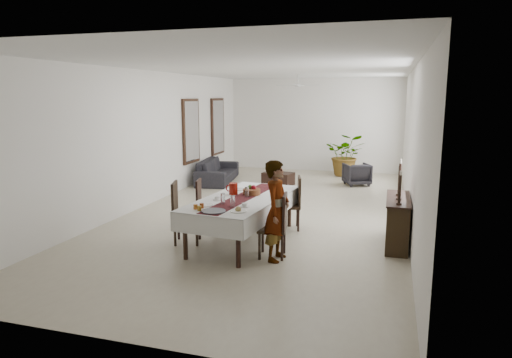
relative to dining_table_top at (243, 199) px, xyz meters
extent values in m
cube|color=#BEB497|center=(-0.11, 2.32, -0.78)|extent=(6.00, 12.00, 0.00)
cube|color=white|center=(-0.11, 2.32, 2.42)|extent=(6.00, 12.00, 0.02)
cube|color=white|center=(-0.11, 8.32, 0.82)|extent=(6.00, 0.02, 3.20)
cube|color=white|center=(-0.11, -3.68, 0.82)|extent=(6.00, 0.02, 3.20)
cube|color=white|center=(-3.11, 2.32, 0.82)|extent=(0.02, 12.00, 3.20)
cube|color=white|center=(2.89, 2.32, 0.82)|extent=(0.02, 12.00, 3.20)
cube|color=black|center=(0.00, 0.00, 0.00)|extent=(1.34, 2.67, 0.05)
cylinder|color=black|center=(-0.60, -1.16, -0.40)|extent=(0.08, 0.08, 0.75)
cylinder|color=black|center=(0.34, -1.26, -0.40)|extent=(0.08, 0.08, 0.75)
cylinder|color=black|center=(-0.34, 1.26, -0.40)|extent=(0.08, 0.08, 0.75)
cylinder|color=black|center=(0.60, 1.16, -0.40)|extent=(0.08, 0.08, 0.75)
cube|color=silver|center=(0.00, 0.00, 0.03)|extent=(1.55, 2.88, 0.01)
cube|color=white|center=(-0.62, 0.07, -0.12)|extent=(0.31, 2.75, 0.32)
cube|color=silver|center=(0.62, -0.07, -0.12)|extent=(0.31, 2.75, 0.32)
cube|color=silver|center=(-0.15, -1.37, -0.12)|extent=(1.26, 0.15, 0.32)
cube|color=white|center=(0.15, 1.37, -0.12)|extent=(1.26, 0.15, 0.32)
cube|color=#5A191D|center=(0.00, 0.00, 0.04)|extent=(0.66, 2.70, 0.00)
cylinder|color=maroon|center=(-0.25, 0.19, 0.15)|extent=(0.18, 0.18, 0.21)
torus|color=#970B0B|center=(-0.34, 0.20, 0.15)|extent=(0.13, 0.04, 0.13)
cylinder|color=white|center=(0.05, -0.71, 0.13)|extent=(0.07, 0.07, 0.18)
cylinder|color=white|center=(-0.17, -0.57, 0.13)|extent=(0.07, 0.07, 0.18)
cylinder|color=white|center=(0.06, 0.05, 0.13)|extent=(0.07, 0.07, 0.18)
cylinder|color=silver|center=(0.25, -0.67, 0.07)|extent=(0.10, 0.10, 0.06)
cylinder|color=white|center=(0.25, -0.67, 0.04)|extent=(0.16, 0.16, 0.01)
cylinder|color=white|center=(-0.36, -0.34, 0.07)|extent=(0.10, 0.10, 0.06)
cylinder|color=white|center=(-0.36, -0.34, 0.04)|extent=(0.16, 0.16, 0.01)
cylinder|color=white|center=(0.25, -1.00, 0.05)|extent=(0.26, 0.26, 0.02)
sphere|color=tan|center=(0.25, -1.00, 0.08)|extent=(0.10, 0.10, 0.10)
cylinder|color=silver|center=(-0.41, -0.76, 0.05)|extent=(0.26, 0.26, 0.02)
cylinder|color=silver|center=(-0.28, 0.62, 0.05)|extent=(0.26, 0.26, 0.02)
cylinder|color=#3B3B3F|center=(-0.12, -1.12, 0.05)|extent=(0.39, 0.39, 0.02)
cylinder|color=brown|center=(-0.36, -1.12, 0.08)|extent=(0.07, 0.07, 0.08)
cylinder|color=#9D5116|center=(-0.46, -1.05, 0.08)|extent=(0.07, 0.07, 0.08)
cylinder|color=brown|center=(-0.39, -0.95, 0.08)|extent=(0.07, 0.07, 0.08)
cylinder|color=brown|center=(0.08, 0.26, 0.09)|extent=(0.32, 0.32, 0.11)
sphere|color=maroon|center=(0.12, 0.28, 0.17)|extent=(0.10, 0.10, 0.10)
sphere|color=#417021|center=(0.04, 0.30, 0.17)|extent=(0.09, 0.09, 0.09)
cube|color=black|center=(0.71, -0.63, -0.31)|extent=(0.50, 0.50, 0.05)
cylinder|color=black|center=(0.91, -0.79, -0.56)|extent=(0.05, 0.05, 0.44)
cylinder|color=black|center=(0.87, -0.43, -0.56)|extent=(0.05, 0.05, 0.44)
cylinder|color=black|center=(0.55, -0.84, -0.56)|extent=(0.05, 0.05, 0.44)
cylinder|color=black|center=(0.50, -0.48, -0.56)|extent=(0.05, 0.05, 0.44)
cube|color=black|center=(0.91, -0.61, -0.01)|extent=(0.10, 0.45, 0.57)
cube|color=black|center=(0.62, 1.00, -0.31)|extent=(0.54, 0.54, 0.05)
cylinder|color=black|center=(0.84, 0.87, -0.56)|extent=(0.05, 0.05, 0.44)
cylinder|color=black|center=(0.75, 1.22, -0.56)|extent=(0.05, 0.05, 0.44)
cylinder|color=black|center=(0.49, 0.78, -0.56)|extent=(0.05, 0.05, 0.44)
cylinder|color=black|center=(0.40, 1.13, -0.56)|extent=(0.05, 0.05, 0.44)
cube|color=black|center=(0.82, 1.05, -0.01)|extent=(0.15, 0.44, 0.57)
cube|color=black|center=(-0.93, -0.37, -0.29)|extent=(0.59, 0.59, 0.05)
cylinder|color=black|center=(-1.17, -0.25, -0.54)|extent=(0.06, 0.06, 0.46)
cylinder|color=black|center=(-1.06, -0.61, -0.54)|extent=(0.06, 0.06, 0.46)
cylinder|color=black|center=(-0.80, -0.14, -0.54)|extent=(0.06, 0.06, 0.46)
cylinder|color=black|center=(-0.69, -0.50, -0.54)|extent=(0.06, 0.06, 0.46)
cube|color=black|center=(-1.14, -0.44, 0.03)|extent=(0.18, 0.46, 0.60)
cube|color=black|center=(-0.95, 0.66, -0.35)|extent=(0.49, 0.49, 0.05)
cylinder|color=black|center=(-1.15, 0.78, -0.57)|extent=(0.05, 0.05, 0.41)
cylinder|color=black|center=(-1.08, 0.46, -0.57)|extent=(0.05, 0.05, 0.41)
cylinder|color=black|center=(-0.83, 0.86, -0.57)|extent=(0.05, 0.05, 0.41)
cylinder|color=black|center=(-0.75, 0.53, -0.57)|extent=(0.05, 0.05, 0.41)
cube|color=black|center=(-1.14, 0.62, -0.07)|extent=(0.12, 0.41, 0.52)
imported|color=gray|center=(0.81, -0.75, 0.03)|extent=(0.44, 0.62, 1.62)
cube|color=black|center=(2.67, 0.56, -0.36)|extent=(0.37, 1.38, 0.83)
cube|color=black|center=(2.67, 0.56, 0.07)|extent=(0.40, 1.43, 0.03)
cylinder|color=black|center=(2.67, 0.05, 0.09)|extent=(0.09, 0.09, 0.03)
cylinder|color=black|center=(2.67, 0.05, 0.34)|extent=(0.05, 0.05, 0.46)
cylinder|color=beige|center=(2.67, 0.05, 0.60)|extent=(0.03, 0.03, 0.07)
cylinder|color=black|center=(2.67, 0.42, 0.09)|extent=(0.09, 0.09, 0.03)
cylinder|color=black|center=(2.67, 0.42, 0.41)|extent=(0.05, 0.05, 0.60)
cylinder|color=beige|center=(2.67, 0.42, 0.74)|extent=(0.03, 0.03, 0.07)
cylinder|color=black|center=(2.67, 0.79, 0.09)|extent=(0.09, 0.09, 0.03)
cylinder|color=black|center=(2.67, 0.79, 0.36)|extent=(0.05, 0.05, 0.51)
cylinder|color=beige|center=(2.67, 0.79, 0.65)|extent=(0.03, 0.03, 0.07)
imported|color=#242126|center=(-2.57, 5.32, -0.44)|extent=(1.25, 2.44, 0.68)
imported|color=#272429|center=(1.57, 5.97, -0.45)|extent=(0.93, 0.94, 0.65)
cube|color=black|center=(-0.66, 5.31, -0.59)|extent=(0.95, 0.73, 0.38)
imported|color=#2E6026|center=(1.09, 7.50, -0.08)|extent=(1.27, 1.10, 1.39)
cube|color=black|center=(-3.07, 4.52, 0.82)|extent=(0.06, 1.05, 1.85)
cube|color=silver|center=(-3.03, 4.52, 0.82)|extent=(0.01, 0.90, 1.70)
cube|color=black|center=(-3.07, 6.62, 0.82)|extent=(0.06, 1.05, 1.85)
cube|color=silver|center=(-3.03, 6.62, 0.82)|extent=(0.01, 0.90, 1.70)
cylinder|color=white|center=(-0.11, 5.32, 2.32)|extent=(0.04, 0.04, 0.20)
cylinder|color=beige|center=(-0.11, 5.32, 2.12)|extent=(0.16, 0.16, 0.08)
cube|color=white|center=(-0.11, 5.67, 2.12)|extent=(0.10, 0.55, 0.01)
cube|color=white|center=(-0.11, 4.97, 2.12)|extent=(0.10, 0.55, 0.01)
cube|color=silver|center=(0.24, 5.32, 2.12)|extent=(0.55, 0.10, 0.01)
cube|color=silver|center=(-0.46, 5.32, 2.12)|extent=(0.55, 0.10, 0.01)
camera|label=1|loc=(2.50, -7.58, 1.84)|focal=32.00mm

